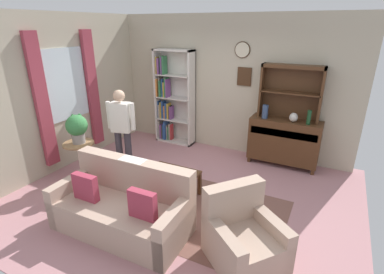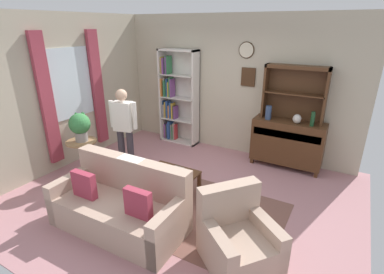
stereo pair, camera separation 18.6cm
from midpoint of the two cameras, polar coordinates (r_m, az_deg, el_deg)
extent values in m
cube|color=#B27A7F|center=(4.83, -3.31, -11.26)|extent=(5.40, 4.60, 0.02)
cube|color=#BCB299|center=(6.12, 6.66, 9.97)|extent=(5.00, 0.06, 2.80)
cylinder|color=beige|center=(5.90, 8.96, 16.58)|extent=(0.28, 0.03, 0.28)
torus|color=#382314|center=(5.90, 8.96, 16.58)|extent=(0.31, 0.02, 0.31)
cube|color=#422816|center=(5.93, 9.35, 11.64)|extent=(0.28, 0.03, 0.36)
cube|color=#BCB299|center=(5.92, -25.50, 7.67)|extent=(0.06, 4.20, 2.80)
cube|color=silver|center=(5.94, -24.41, 9.39)|extent=(0.02, 0.90, 1.30)
cube|color=#9E3847|center=(5.61, -28.30, 6.01)|extent=(0.08, 0.24, 2.30)
cube|color=#9E3847|center=(6.32, -19.80, 8.77)|extent=(0.08, 0.24, 2.30)
cube|color=brown|center=(4.52, -3.03, -13.56)|extent=(2.97, 1.79, 0.01)
cube|color=silver|center=(6.77, -7.44, 8.01)|extent=(0.04, 0.30, 2.10)
cube|color=silver|center=(6.34, -0.94, 7.26)|extent=(0.04, 0.30, 2.10)
cube|color=silver|center=(6.38, -4.56, 16.68)|extent=(0.90, 0.30, 0.04)
cube|color=silver|center=(6.86, -4.06, -0.73)|extent=(0.90, 0.30, 0.04)
cube|color=silver|center=(6.66, -3.65, 7.93)|extent=(0.90, 0.01, 2.10)
cube|color=silver|center=(6.68, -4.17, 3.45)|extent=(0.86, 0.30, 0.02)
cube|color=gray|center=(6.96, -6.97, 1.64)|extent=(0.04, 0.14, 0.43)
cube|color=#723F7F|center=(6.95, -6.62, 1.25)|extent=(0.04, 0.20, 0.34)
cube|color=#3F3833|center=(6.93, -6.36, 1.14)|extent=(0.02, 0.21, 0.33)
cube|color=#284C8C|center=(6.90, -6.10, 1.20)|extent=(0.04, 0.18, 0.36)
cube|color=#284C8C|center=(6.87, -5.81, 1.46)|extent=(0.03, 0.23, 0.44)
cube|color=gray|center=(6.86, -5.51, 1.05)|extent=(0.03, 0.14, 0.35)
cube|color=#337247|center=(6.85, -5.27, 0.84)|extent=(0.03, 0.16, 0.30)
cube|color=gray|center=(6.82, -5.03, 1.15)|extent=(0.03, 0.15, 0.39)
cube|color=#B22D33|center=(6.81, -4.79, 1.00)|extent=(0.03, 0.11, 0.37)
cube|color=silver|center=(6.54, -4.29, 7.66)|extent=(0.86, 0.30, 0.02)
cube|color=#284C8C|center=(6.81, -7.20, 5.50)|extent=(0.02, 0.14, 0.39)
cube|color=gray|center=(6.80, -6.91, 5.13)|extent=(0.04, 0.20, 0.31)
cube|color=gold|center=(6.78, -6.66, 5.35)|extent=(0.03, 0.18, 0.37)
cube|color=#284C8C|center=(6.75, -6.35, 5.42)|extent=(0.04, 0.17, 0.40)
cube|color=#CC7233|center=(6.74, -6.04, 4.95)|extent=(0.04, 0.13, 0.29)
cube|color=#284C8C|center=(6.71, -5.73, 5.20)|extent=(0.04, 0.15, 0.37)
cube|color=gold|center=(6.68, -5.38, 5.12)|extent=(0.04, 0.14, 0.36)
cube|color=#3F3833|center=(6.67, -5.10, 4.87)|extent=(0.03, 0.14, 0.31)
cube|color=#723F7F|center=(6.65, -4.84, 4.79)|extent=(0.02, 0.18, 0.30)
cube|color=silver|center=(6.44, -4.42, 12.03)|extent=(0.86, 0.30, 0.02)
cube|color=#CC7233|center=(6.69, -7.35, 9.68)|extent=(0.03, 0.22, 0.40)
cube|color=gray|center=(6.67, -7.07, 9.75)|extent=(0.03, 0.12, 0.42)
cube|color=#337247|center=(6.65, -6.78, 9.49)|extent=(0.03, 0.24, 0.36)
cube|color=#284C8C|center=(6.63, -6.50, 9.61)|extent=(0.04, 0.11, 0.40)
cube|color=gold|center=(6.61, -6.17, 9.28)|extent=(0.03, 0.15, 0.33)
cube|color=#337247|center=(6.58, -5.85, 9.71)|extent=(0.04, 0.17, 0.44)
cube|color=#723F7F|center=(6.56, -5.58, 9.55)|extent=(0.03, 0.19, 0.40)
cube|color=gold|center=(6.61, -7.59, 13.81)|extent=(0.03, 0.15, 0.36)
cube|color=gold|center=(6.60, -7.34, 13.48)|extent=(0.02, 0.17, 0.29)
cube|color=#723F7F|center=(6.58, -7.10, 13.72)|extent=(0.04, 0.24, 0.34)
cube|color=#337247|center=(6.55, -6.78, 13.90)|extent=(0.04, 0.13, 0.39)
cube|color=#723F7F|center=(6.53, -6.52, 13.85)|extent=(0.03, 0.21, 0.38)
cube|color=#337247|center=(6.52, -6.28, 13.87)|extent=(0.02, 0.20, 0.39)
cube|color=#4C2D19|center=(5.81, 16.75, -0.61)|extent=(1.30, 0.45, 0.82)
cube|color=#4C2D19|center=(5.95, 10.29, -4.31)|extent=(0.06, 0.06, 0.10)
cube|color=#4C2D19|center=(5.77, 21.77, -6.43)|extent=(0.06, 0.06, 0.10)
cube|color=#4C2D19|center=(6.26, 11.25, -3.06)|extent=(0.06, 0.06, 0.10)
cube|color=#4C2D19|center=(6.09, 22.15, -5.02)|extent=(0.06, 0.06, 0.10)
cube|color=#3D2414|center=(5.53, 16.52, 0.60)|extent=(1.20, 0.01, 0.14)
cube|color=#4C2D19|center=(5.73, 12.64, 9.04)|extent=(0.04, 0.26, 1.00)
cube|color=#4C2D19|center=(5.57, 23.28, 7.47)|extent=(0.04, 0.26, 1.00)
cube|color=#4C2D19|center=(5.54, 18.45, 13.03)|extent=(1.10, 0.26, 0.06)
cube|color=#4C2D19|center=(5.62, 17.89, 8.30)|extent=(1.06, 0.26, 0.02)
cube|color=#4C2D19|center=(5.74, 18.12, 8.53)|extent=(1.10, 0.01, 1.00)
cylinder|color=#33476B|center=(5.63, 13.28, 4.87)|extent=(0.11, 0.11, 0.26)
ellipsoid|color=beige|center=(5.56, 18.45, 3.67)|extent=(0.15, 0.15, 0.17)
cylinder|color=#194223|center=(5.50, 21.12, 3.62)|extent=(0.07, 0.07, 0.26)
cube|color=tan|center=(4.12, -15.01, -14.83)|extent=(1.82, 0.89, 0.42)
cube|color=tan|center=(4.08, -12.67, -7.43)|extent=(1.80, 0.24, 0.48)
cube|color=tan|center=(4.59, -23.19, -10.52)|extent=(0.16, 0.85, 0.60)
cube|color=tan|center=(3.65, -4.68, -17.54)|extent=(0.16, 0.85, 0.60)
cube|color=#A33347|center=(4.12, -21.47, -9.19)|extent=(0.36, 0.11, 0.36)
cube|color=#A33347|center=(3.58, -11.23, -12.94)|extent=(0.36, 0.11, 0.36)
cube|color=white|center=(3.98, -12.95, -4.36)|extent=(0.36, 0.19, 0.00)
cube|color=tan|center=(3.58, 8.89, -20.78)|extent=(1.08, 1.07, 0.40)
cube|color=tan|center=(3.51, 6.63, -12.53)|extent=(0.61, 0.70, 0.48)
cube|color=tan|center=(3.41, 4.31, -21.43)|extent=(0.69, 0.60, 0.55)
cube|color=tan|center=(3.68, 13.19, -18.34)|extent=(0.69, 0.60, 0.55)
cylinder|color=#997047|center=(5.36, -22.37, -1.23)|extent=(0.52, 0.52, 0.03)
cylinder|color=#997047|center=(5.49, -21.86, -4.59)|extent=(0.08, 0.08, 0.67)
cylinder|color=#997047|center=(5.63, -21.42, -7.51)|extent=(0.36, 0.36, 0.03)
cylinder|color=gray|center=(5.32, -22.36, -0.23)|extent=(0.21, 0.21, 0.17)
sphere|color=#387F42|center=(5.24, -22.71, 2.13)|extent=(0.36, 0.36, 0.36)
ellipsoid|color=#387F42|center=(5.33, -22.12, 3.00)|extent=(0.11, 0.06, 0.25)
ellipsoid|color=#387F42|center=(5.35, -23.23, 2.88)|extent=(0.11, 0.06, 0.25)
ellipsoid|color=#387F42|center=(5.33, -22.00, 3.00)|extent=(0.11, 0.06, 0.25)
cylinder|color=beige|center=(5.49, -16.92, -7.30)|extent=(0.11, 0.11, 0.09)
sphere|color=#235B2D|center=(5.43, -17.06, -6.15)|extent=(0.19, 0.19, 0.19)
ellipsoid|color=#235B2D|center=(5.48, -17.15, -5.63)|extent=(0.06, 0.03, 0.14)
ellipsoid|color=#235B2D|center=(5.47, -17.60, -5.77)|extent=(0.06, 0.03, 0.14)
ellipsoid|color=#235B2D|center=(5.48, -16.76, -5.63)|extent=(0.06, 0.03, 0.14)
ellipsoid|color=#235B2D|center=(5.40, -17.74, -6.13)|extent=(0.06, 0.03, 0.14)
cylinder|color=#38333D|center=(5.49, -15.01, -2.84)|extent=(0.15, 0.15, 0.82)
cylinder|color=#38333D|center=(5.41, -13.31, -3.04)|extent=(0.15, 0.15, 0.82)
cube|color=silver|center=(5.22, -14.83, 3.79)|extent=(0.38, 0.28, 0.52)
sphere|color=tan|center=(5.12, -15.22, 7.84)|extent=(0.24, 0.24, 0.20)
cylinder|color=silver|center=(5.31, -16.97, 4.17)|extent=(0.10, 0.10, 0.48)
cylinder|color=silver|center=(5.11, -12.65, 3.94)|extent=(0.10, 0.10, 0.48)
cube|color=#4C2D19|center=(4.60, -5.03, -7.09)|extent=(0.80, 0.50, 0.03)
cube|color=#4C2D19|center=(4.74, -10.23, -9.39)|extent=(0.05, 0.05, 0.39)
cube|color=#4C2D19|center=(4.38, -2.30, -11.79)|extent=(0.05, 0.05, 0.39)
cube|color=#4C2D19|center=(5.05, -7.22, -7.18)|extent=(0.05, 0.05, 0.39)
cube|color=#4C2D19|center=(4.71, 0.36, -9.20)|extent=(0.05, 0.05, 0.39)
cube|color=#723F7F|center=(4.57, -4.00, -6.95)|extent=(0.19, 0.14, 0.02)
cube|color=#CC7233|center=(4.55, -4.02, -6.72)|extent=(0.22, 0.16, 0.03)
cube|color=gray|center=(4.54, -3.98, -6.40)|extent=(0.18, 0.15, 0.03)
camera|label=1|loc=(0.09, -91.18, -0.46)|focal=27.10mm
camera|label=2|loc=(0.09, 88.82, 0.46)|focal=27.10mm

